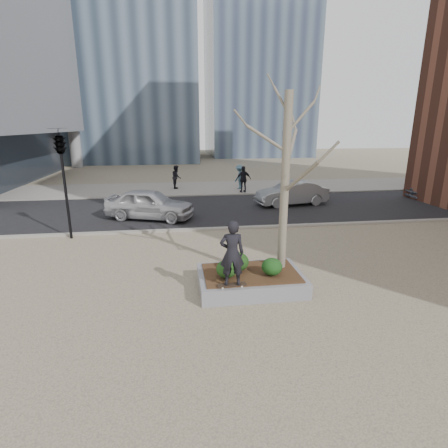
{
  "coord_description": "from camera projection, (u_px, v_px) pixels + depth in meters",
  "views": [
    {
      "loc": [
        -1.05,
        -9.15,
        4.59
      ],
      "look_at": [
        0.5,
        2.0,
        1.4
      ],
      "focal_mm": 28.0,
      "sensor_mm": 36.0,
      "label": 1
    }
  ],
  "objects": [
    {
      "name": "ground",
      "position": [
        216.0,
        290.0,
        10.11
      ],
      "size": [
        120.0,
        120.0,
        0.0
      ],
      "primitive_type": "plane",
      "color": "gray",
      "rests_on": "ground"
    },
    {
      "name": "street",
      "position": [
        196.0,
        210.0,
        19.64
      ],
      "size": [
        60.0,
        8.0,
        0.02
      ],
      "primitive_type": "cube",
      "color": "black",
      "rests_on": "ground"
    },
    {
      "name": "far_sidewalk",
      "position": [
        190.0,
        188.0,
        26.31
      ],
      "size": [
        60.0,
        6.0,
        0.02
      ],
      "primitive_type": "cube",
      "color": "gray",
      "rests_on": "ground"
    },
    {
      "name": "planter",
      "position": [
        250.0,
        281.0,
        10.18
      ],
      "size": [
        3.0,
        2.0,
        0.45
      ],
      "primitive_type": "cube",
      "color": "gray",
      "rests_on": "ground"
    },
    {
      "name": "planter_mulch",
      "position": [
        251.0,
        273.0,
        10.12
      ],
      "size": [
        2.7,
        1.7,
        0.04
      ],
      "primitive_type": "cube",
      "color": "#382314",
      "rests_on": "planter"
    },
    {
      "name": "sycamore_tree",
      "position": [
        286.0,
        155.0,
        9.63
      ],
      "size": [
        2.8,
        2.8,
        6.6
      ],
      "primitive_type": null,
      "color": "gray",
      "rests_on": "planter_mulch"
    },
    {
      "name": "shrub_left",
      "position": [
        227.0,
        269.0,
        9.71
      ],
      "size": [
        0.59,
        0.59,
        0.5
      ],
      "primitive_type": "ellipsoid",
      "color": "#123511",
      "rests_on": "planter_mulch"
    },
    {
      "name": "shrub_middle",
      "position": [
        238.0,
        262.0,
        10.17
      ],
      "size": [
        0.63,
        0.63,
        0.54
      ],
      "primitive_type": "ellipsoid",
      "color": "black",
      "rests_on": "planter_mulch"
    },
    {
      "name": "shrub_right",
      "position": [
        272.0,
        267.0,
        9.86
      ],
      "size": [
        0.58,
        0.58,
        0.5
      ],
      "primitive_type": "ellipsoid",
      "color": "#143F14",
      "rests_on": "planter_mulch"
    },
    {
      "name": "skateboard",
      "position": [
        232.0,
        286.0,
        9.27
      ],
      "size": [
        0.79,
        0.23,
        0.08
      ],
      "primitive_type": null,
      "rotation": [
        0.0,
        0.0,
        0.04
      ],
      "color": "black",
      "rests_on": "planter"
    },
    {
      "name": "skateboarder",
      "position": [
        232.0,
        253.0,
        9.02
      ],
      "size": [
        0.66,
        0.46,
        1.76
      ],
      "primitive_type": "imported",
      "rotation": [
        0.0,
        0.0,
        3.08
      ],
      "color": "black",
      "rests_on": "skateboard"
    },
    {
      "name": "police_car",
      "position": [
        150.0,
        204.0,
        17.55
      ],
      "size": [
        4.77,
        3.15,
        1.51
      ],
      "primitive_type": "imported",
      "rotation": [
        0.0,
        0.0,
        1.23
      ],
      "color": "#BCBCC0",
      "rests_on": "street"
    },
    {
      "name": "car_silver",
      "position": [
        292.0,
        193.0,
        20.66
      ],
      "size": [
        4.39,
        2.05,
        1.39
      ],
      "primitive_type": "imported",
      "rotation": [
        0.0,
        0.0,
        4.85
      ],
      "color": "gray",
      "rests_on": "street"
    },
    {
      "name": "car_third",
      "position": [
        447.0,
        187.0,
        22.53
      ],
      "size": [
        5.32,
        3.08,
        1.45
      ],
      "primitive_type": "imported",
      "rotation": [
        0.0,
        0.0,
        4.49
      ],
      "color": "slate",
      "rests_on": "street"
    },
    {
      "name": "pedestrian_a",
      "position": [
        177.0,
        177.0,
        26.0
      ],
      "size": [
        0.68,
        0.86,
        1.72
      ],
      "primitive_type": "imported",
      "rotation": [
        0.0,
        0.0,
        1.53
      ],
      "color": "black",
      "rests_on": "far_sidewalk"
    },
    {
      "name": "pedestrian_b",
      "position": [
        239.0,
        177.0,
        25.83
      ],
      "size": [
        1.23,
        1.3,
        1.77
      ],
      "primitive_type": "imported",
      "rotation": [
        0.0,
        0.0,
        4.03
      ],
      "color": "#476B81",
      "rests_on": "far_sidewalk"
    },
    {
      "name": "pedestrian_c",
      "position": [
        244.0,
        179.0,
        24.49
      ],
      "size": [
        1.13,
        0.6,
        1.84
      ],
      "primitive_type": "imported",
      "rotation": [
        0.0,
        0.0,
        3.29
      ],
      "color": "black",
      "rests_on": "far_sidewalk"
    },
    {
      "name": "traffic_light_near",
      "position": [
        65.0,
        185.0,
        14.11
      ],
      "size": [
        0.6,
        2.48,
        4.5
      ],
      "primitive_type": null,
      "color": "black",
      "rests_on": "ground"
    },
    {
      "name": "traffic_light_far",
      "position": [
        284.0,
        160.0,
        24.27
      ],
      "size": [
        0.6,
        2.48,
        4.5
      ],
      "primitive_type": null,
      "color": "black",
      "rests_on": "ground"
    }
  ]
}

